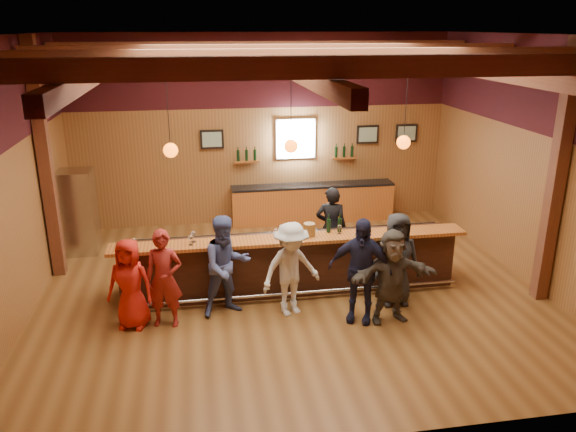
% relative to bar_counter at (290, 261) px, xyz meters
% --- Properties ---
extents(room, '(9.04, 9.00, 4.52)m').
position_rel_bar_counter_xyz_m(room, '(-0.02, -0.09, 2.69)').
color(room, brown).
rests_on(room, ground).
extents(bar_counter, '(6.30, 1.07, 1.11)m').
position_rel_bar_counter_xyz_m(bar_counter, '(0.00, 0.00, 0.00)').
color(bar_counter, black).
rests_on(bar_counter, ground).
extents(back_bar_cabinet, '(4.00, 0.52, 0.95)m').
position_rel_bar_counter_xyz_m(back_bar_cabinet, '(1.18, 3.57, -0.05)').
color(back_bar_cabinet, '#9B4D1C').
rests_on(back_bar_cabinet, ground).
extents(window, '(0.95, 0.09, 0.95)m').
position_rel_bar_counter_xyz_m(window, '(0.78, 3.80, 1.53)').
color(window, silver).
rests_on(window, room).
extents(framed_pictures, '(5.35, 0.05, 0.45)m').
position_rel_bar_counter_xyz_m(framed_pictures, '(1.65, 3.79, 1.58)').
color(framed_pictures, black).
rests_on(framed_pictures, room).
extents(wine_shelves, '(3.00, 0.18, 0.30)m').
position_rel_bar_counter_xyz_m(wine_shelves, '(0.78, 3.73, 1.10)').
color(wine_shelves, '#9B4D1C').
rests_on(wine_shelves, room).
extents(pendant_lights, '(4.24, 0.24, 1.37)m').
position_rel_bar_counter_xyz_m(pendant_lights, '(-0.02, -0.15, 2.19)').
color(pendant_lights, black).
rests_on(pendant_lights, room).
extents(stainless_fridge, '(0.70, 0.70, 1.80)m').
position_rel_bar_counter_xyz_m(stainless_fridge, '(-4.12, 2.45, 0.38)').
color(stainless_fridge, silver).
rests_on(stainless_fridge, ground).
extents(customer_orange, '(0.83, 0.66, 1.50)m').
position_rel_bar_counter_xyz_m(customer_orange, '(-2.75, -0.99, 0.23)').
color(customer_orange, red).
rests_on(customer_orange, ground).
extents(customer_redvest, '(0.65, 0.49, 1.63)m').
position_rel_bar_counter_xyz_m(customer_redvest, '(-2.22, -1.03, 0.29)').
color(customer_redvest, maroon).
rests_on(customer_redvest, ground).
extents(customer_denim, '(0.99, 0.87, 1.73)m').
position_rel_bar_counter_xyz_m(customer_denim, '(-1.21, -0.80, 0.34)').
color(customer_denim, '#495793').
rests_on(customer_denim, ground).
extents(customer_white, '(1.19, 0.92, 1.63)m').
position_rel_bar_counter_xyz_m(customer_white, '(-0.16, -1.00, 0.29)').
color(customer_white, silver).
rests_on(customer_white, ground).
extents(customer_navy, '(1.13, 0.82, 1.78)m').
position_rel_bar_counter_xyz_m(customer_navy, '(0.91, -1.40, 0.37)').
color(customer_navy, '#1B1D37').
rests_on(customer_navy, ground).
extents(customer_brown, '(1.51, 0.59, 1.59)m').
position_rel_bar_counter_xyz_m(customer_brown, '(1.40, -1.50, 0.27)').
color(customer_brown, '#4F483F').
rests_on(customer_brown, ground).
extents(customer_dark, '(0.82, 0.55, 1.65)m').
position_rel_bar_counter_xyz_m(customer_dark, '(1.70, -0.91, 0.30)').
color(customer_dark, '#232325').
rests_on(customer_dark, ground).
extents(bartender, '(0.69, 0.54, 1.68)m').
position_rel_bar_counter_xyz_m(bartender, '(0.95, 0.76, 0.32)').
color(bartender, black).
rests_on(bartender, ground).
extents(ice_bucket, '(0.21, 0.21, 0.23)m').
position_rel_bar_counter_xyz_m(ice_bucket, '(0.29, -0.28, 0.70)').
color(ice_bucket, brown).
rests_on(ice_bucket, bar_counter).
extents(bottle_a, '(0.07, 0.07, 0.33)m').
position_rel_bar_counter_xyz_m(bottle_a, '(0.67, -0.17, 0.72)').
color(bottle_a, black).
rests_on(bottle_a, bar_counter).
extents(bottle_b, '(0.07, 0.07, 0.34)m').
position_rel_bar_counter_xyz_m(bottle_b, '(0.87, -0.17, 0.72)').
color(bottle_b, black).
rests_on(bottle_b, bar_counter).
extents(glass_a, '(0.08, 0.08, 0.19)m').
position_rel_bar_counter_xyz_m(glass_a, '(-2.71, -0.38, 0.72)').
color(glass_a, silver).
rests_on(glass_a, bar_counter).
extents(glass_b, '(0.08, 0.08, 0.18)m').
position_rel_bar_counter_xyz_m(glass_b, '(-1.78, -0.38, 0.72)').
color(glass_b, silver).
rests_on(glass_b, bar_counter).
extents(glass_c, '(0.09, 0.09, 0.20)m').
position_rel_bar_counter_xyz_m(glass_c, '(-1.73, -0.25, 0.73)').
color(glass_c, silver).
rests_on(glass_c, bar_counter).
extents(glass_d, '(0.08, 0.08, 0.18)m').
position_rel_bar_counter_xyz_m(glass_d, '(-1.20, -0.35, 0.72)').
color(glass_d, silver).
rests_on(glass_d, bar_counter).
extents(glass_e, '(0.08, 0.08, 0.17)m').
position_rel_bar_counter_xyz_m(glass_e, '(-0.30, -0.28, 0.71)').
color(glass_e, silver).
rests_on(glass_e, bar_counter).
extents(glass_f, '(0.07, 0.07, 0.17)m').
position_rel_bar_counter_xyz_m(glass_f, '(0.84, -0.27, 0.71)').
color(glass_f, silver).
rests_on(glass_f, bar_counter).
extents(glass_g, '(0.08, 0.08, 0.17)m').
position_rel_bar_counter_xyz_m(glass_g, '(1.33, -0.28, 0.71)').
color(glass_g, silver).
rests_on(glass_g, bar_counter).
extents(glass_h, '(0.09, 0.09, 0.19)m').
position_rel_bar_counter_xyz_m(glass_h, '(1.77, -0.37, 0.73)').
color(glass_h, silver).
rests_on(glass_h, bar_counter).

